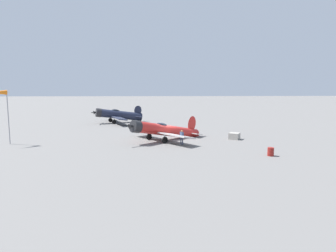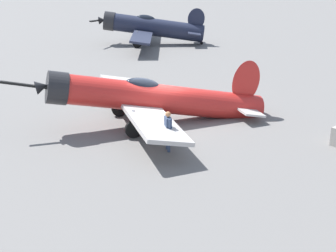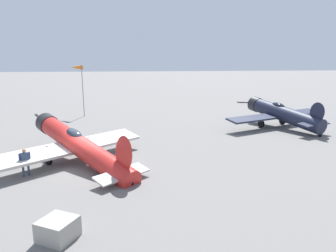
{
  "view_description": "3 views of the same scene",
  "coord_description": "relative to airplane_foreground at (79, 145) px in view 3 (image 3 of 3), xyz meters",
  "views": [
    {
      "loc": [
        37.77,
        -1.98,
        6.7
      ],
      "look_at": [
        0.0,
        -0.0,
        1.8
      ],
      "focal_mm": 31.65,
      "sensor_mm": 36.0,
      "label": 1
    },
    {
      "loc": [
        21.14,
        8.19,
        8.01
      ],
      "look_at": [
        3.26,
        1.47,
        1.1
      ],
      "focal_mm": 52.21,
      "sensor_mm": 36.0,
      "label": 2
    },
    {
      "loc": [
        -2.54,
        19.85,
        6.86
      ],
      "look_at": [
        -6.47,
        -4.15,
        1.6
      ],
      "focal_mm": 31.84,
      "sensor_mm": 36.0,
      "label": 3
    }
  ],
  "objects": [
    {
      "name": "ground_plane",
      "position": [
        -0.31,
        0.41,
        -1.27
      ],
      "size": [
        400.0,
        400.0,
        0.0
      ],
      "primitive_type": "plane",
      "color": "slate"
    },
    {
      "name": "airplane_foreground",
      "position": [
        0.0,
        0.0,
        0.0
      ],
      "size": [
        9.77,
        10.78,
        3.43
      ],
      "rotation": [
        0.0,
        0.0,
        5.37
      ],
      "color": "red",
      "rests_on": "ground_plane"
    },
    {
      "name": "airplane_mid_apron",
      "position": [
        -19.56,
        -8.3,
        0.27
      ],
      "size": [
        12.46,
        9.21,
        3.28
      ],
      "rotation": [
        0.0,
        0.0,
        5.06
      ],
      "color": "#1E2338",
      "rests_on": "ground_plane"
    },
    {
      "name": "ground_crew_mechanic",
      "position": [
        2.95,
        1.87,
        -0.22
      ],
      "size": [
        0.58,
        0.45,
        1.73
      ],
      "rotation": [
        0.0,
        0.0,
        2.15
      ],
      "color": "#384766",
      "rests_on": "ground_plane"
    },
    {
      "name": "equipment_crate",
      "position": [
        -0.28,
        9.12,
        -0.86
      ],
      "size": [
        1.77,
        1.75,
        0.83
      ],
      "rotation": [
        0.0,
        0.0,
        1.02
      ],
      "color": "#9E998E",
      "rests_on": "ground_plane"
    },
    {
      "name": "windsock_mast",
      "position": [
        2.36,
        -19.34,
        4.63
      ],
      "size": [
        1.9,
        1.93,
        6.44
      ],
      "color": "gray",
      "rests_on": "ground_plane"
    }
  ]
}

